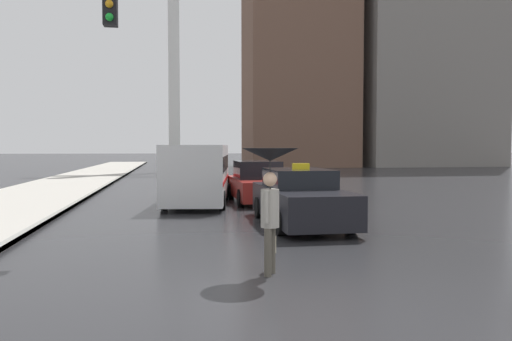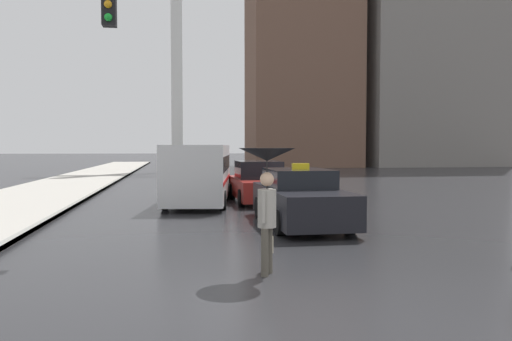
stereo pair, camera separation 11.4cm
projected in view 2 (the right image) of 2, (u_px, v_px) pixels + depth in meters
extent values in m
plane|color=#262628|center=(316.00, 308.00, 6.37)|extent=(300.00, 300.00, 0.00)
cube|color=black|center=(300.00, 203.00, 13.15)|extent=(1.80, 4.78, 0.82)
cube|color=black|center=(298.00, 178.00, 13.36)|extent=(1.58, 2.15, 0.49)
cylinder|color=black|center=(351.00, 221.00, 11.84)|extent=(0.20, 0.60, 0.60)
cylinder|color=black|center=(280.00, 223.00, 11.57)|extent=(0.20, 0.60, 0.60)
cylinder|color=black|center=(316.00, 206.00, 14.76)|extent=(0.20, 0.60, 0.60)
cylinder|color=black|center=(259.00, 207.00, 14.49)|extent=(0.20, 0.60, 0.60)
cube|color=yellow|center=(301.00, 166.00, 13.11)|extent=(0.44, 0.16, 0.16)
cube|color=maroon|center=(259.00, 188.00, 18.67)|extent=(1.80, 4.45, 0.71)
cube|color=black|center=(258.00, 170.00, 18.86)|extent=(1.58, 2.00, 0.65)
cylinder|color=black|center=(290.00, 197.00, 17.45)|extent=(0.20, 0.60, 0.60)
cylinder|color=black|center=(241.00, 198.00, 17.18)|extent=(0.20, 0.60, 0.60)
cylinder|color=black|center=(275.00, 190.00, 20.17)|extent=(0.20, 0.60, 0.60)
cylinder|color=black|center=(233.00, 191.00, 19.91)|extent=(0.20, 0.60, 0.60)
cube|color=silver|center=(199.00, 172.00, 18.02)|extent=(2.77, 5.95, 1.95)
cube|color=black|center=(199.00, 163.00, 18.00)|extent=(2.73, 5.49, 0.51)
cube|color=red|center=(199.00, 179.00, 18.03)|extent=(2.76, 5.72, 0.14)
cylinder|color=black|center=(223.00, 200.00, 16.36)|extent=(0.28, 0.65, 0.63)
cylinder|color=black|center=(165.00, 200.00, 16.32)|extent=(0.28, 0.65, 0.63)
cylinder|color=black|center=(227.00, 191.00, 19.79)|extent=(0.28, 0.65, 0.63)
cylinder|color=black|center=(179.00, 191.00, 19.75)|extent=(0.28, 0.65, 0.63)
cylinder|color=#4C473D|center=(265.00, 252.00, 7.92)|extent=(0.16, 0.16, 0.77)
cylinder|color=#4C473D|center=(269.00, 250.00, 8.12)|extent=(0.16, 0.16, 0.77)
cylinder|color=gray|center=(267.00, 208.00, 7.99)|extent=(0.40, 0.40, 0.61)
sphere|color=#DBAD89|center=(267.00, 179.00, 7.96)|extent=(0.23, 0.23, 0.23)
cylinder|color=gray|center=(263.00, 207.00, 7.81)|extent=(0.09, 0.09, 0.52)
cylinder|color=gray|center=(270.00, 204.00, 8.16)|extent=(0.09, 0.09, 0.52)
cone|color=black|center=(267.00, 154.00, 7.95)|extent=(0.91, 0.91, 0.21)
cylinder|color=black|center=(267.00, 175.00, 7.96)|extent=(0.02, 0.02, 0.66)
cube|color=#BFB28C|center=(269.00, 245.00, 8.29)|extent=(0.17, 0.21, 0.28)
cube|color=black|center=(109.00, 6.00, 10.13)|extent=(0.28, 0.28, 0.80)
sphere|color=orange|center=(108.00, 4.00, 9.97)|extent=(0.16, 0.16, 0.16)
sphere|color=green|center=(108.00, 17.00, 9.98)|extent=(0.16, 0.16, 0.16)
cube|color=brown|center=(302.00, 45.00, 51.65)|extent=(10.93, 8.14, 25.15)
cube|color=gray|center=(426.00, 16.00, 54.09)|extent=(14.67, 10.16, 32.56)
cube|color=white|center=(177.00, 42.00, 40.30)|extent=(0.90, 0.90, 21.05)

